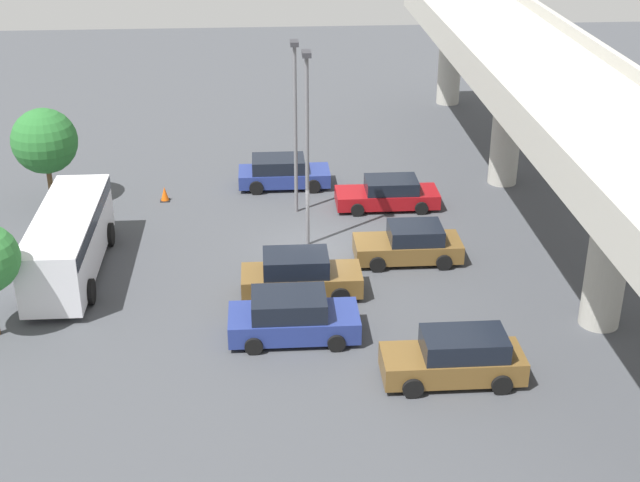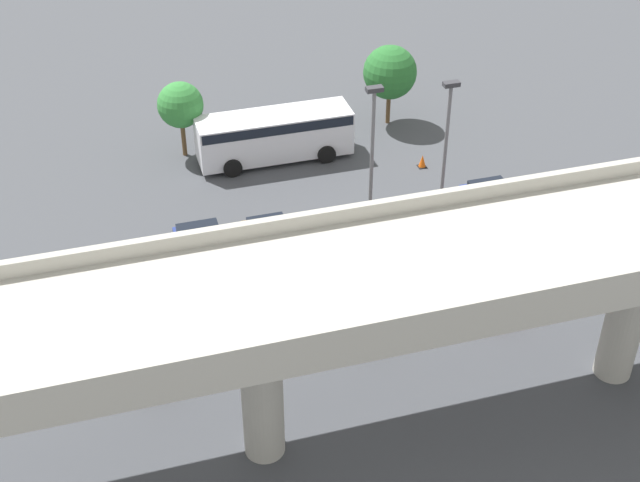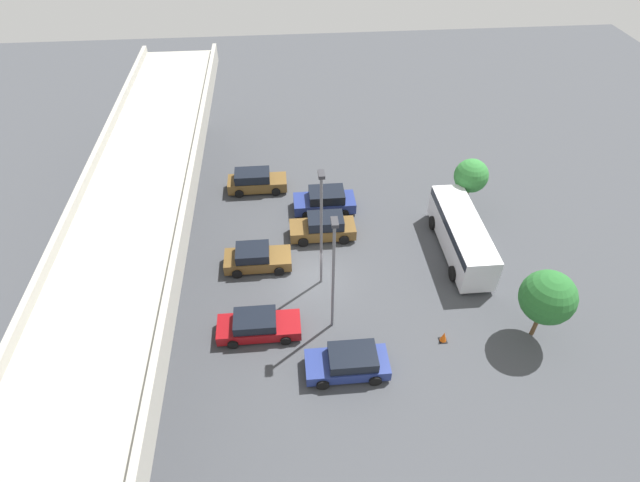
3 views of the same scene
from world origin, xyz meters
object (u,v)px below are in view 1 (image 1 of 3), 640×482
at_px(parked_car_0, 282,172).
at_px(parked_car_2, 410,244).
at_px(traffic_cone, 165,194).
at_px(lamp_post_near_aisle, 295,115).
at_px(tree_front_left, 44,141).
at_px(lamp_post_mid_lot, 307,136).
at_px(parked_car_4, 292,317).
at_px(parked_car_5, 456,358).
at_px(parked_car_3, 300,276).
at_px(parked_car_1, 388,194).
at_px(shuttle_bus, 68,237).

bearing_deg(parked_car_0, parked_car_2, -59.80).
bearing_deg(parked_car_2, traffic_cone, -33.57).
distance_m(lamp_post_near_aisle, tree_front_left, 11.55).
relative_size(parked_car_2, tree_front_left, 0.94).
xyz_separation_m(parked_car_2, lamp_post_mid_lot, (-1.76, -4.04, 4.10)).
height_order(parked_car_4, parked_car_5, parked_car_5).
xyz_separation_m(lamp_post_near_aisle, lamp_post_mid_lot, (3.53, 0.32, 0.20)).
height_order(parked_car_3, lamp_post_mid_lot, lamp_post_mid_lot).
distance_m(parked_car_1, shuttle_bus, 14.59).
height_order(parked_car_1, traffic_cone, parked_car_1).
xyz_separation_m(parked_car_4, lamp_post_mid_lot, (-7.39, 0.94, 4.03)).
bearing_deg(shuttle_bus, lamp_post_mid_lot, 101.93).
bearing_deg(parked_car_4, parked_car_3, 82.44).
distance_m(parked_car_3, parked_car_5, 7.59).
height_order(parked_car_4, lamp_post_near_aisle, lamp_post_near_aisle).
distance_m(parked_car_4, traffic_cone, 13.75).
bearing_deg(parked_car_5, parked_car_3, -51.84).
bearing_deg(tree_front_left, parked_car_4, 40.47).
bearing_deg(traffic_cone, shuttle_bus, -22.64).
bearing_deg(lamp_post_near_aisle, parked_car_0, -170.24).
relative_size(parked_car_5, traffic_cone, 6.46).
relative_size(shuttle_bus, tree_front_left, 1.77).
relative_size(shuttle_bus, traffic_cone, 11.60).
relative_size(parked_car_0, parked_car_4, 0.98).
bearing_deg(parked_car_3, parked_car_4, -97.56).
bearing_deg(shuttle_bus, lamp_post_near_aisle, 121.17).
relative_size(parked_car_0, tree_front_left, 0.96).
relative_size(lamp_post_mid_lot, traffic_cone, 11.77).
height_order(parked_car_0, lamp_post_near_aisle, lamp_post_near_aisle).
xyz_separation_m(parked_car_2, parked_car_4, (5.63, -4.98, 0.07)).
distance_m(shuttle_bus, tree_front_left, 7.65).
bearing_deg(parked_car_3, lamp_post_near_aisle, 88.43).
relative_size(parked_car_3, traffic_cone, 6.44).
bearing_deg(parked_car_1, parked_car_5, 90.91).
distance_m(parked_car_2, parked_car_4, 7.52).
height_order(parked_car_0, parked_car_5, parked_car_5).
height_order(parked_car_1, lamp_post_mid_lot, lamp_post_mid_lot).
height_order(parked_car_0, parked_car_1, parked_car_0).
xyz_separation_m(lamp_post_near_aisle, tree_front_left, (-1.64, -11.33, -1.52)).
bearing_deg(parked_car_0, lamp_post_mid_lot, -82.62).
xyz_separation_m(parked_car_1, tree_front_left, (-1.44, -15.59, 2.44)).
xyz_separation_m(shuttle_bus, lamp_post_mid_lot, (-2.00, 9.46, 3.25)).
bearing_deg(lamp_post_mid_lot, lamp_post_near_aisle, -174.76).
distance_m(parked_car_1, lamp_post_mid_lot, 6.83).
relative_size(parked_car_4, shuttle_bus, 0.55).
height_order(parked_car_0, parked_car_3, parked_car_3).
bearing_deg(tree_front_left, lamp_post_near_aisle, 81.75).
bearing_deg(parked_car_4, parked_car_1, 66.34).
relative_size(parked_car_4, tree_front_left, 0.98).
height_order(parked_car_1, parked_car_2, parked_car_2).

